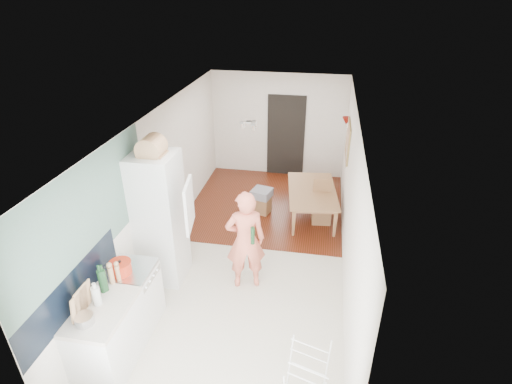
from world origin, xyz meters
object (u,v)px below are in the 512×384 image
(drying_rack, at_px, (307,383))
(stool, at_px, (263,205))
(person, at_px, (245,232))
(dining_chair, at_px, (322,203))
(dining_table, at_px, (313,205))

(drying_rack, bearing_deg, stool, 121.94)
(person, xyz_separation_m, drying_rack, (1.08, -1.97, -0.56))
(person, distance_m, dining_chair, 2.45)
(dining_chair, distance_m, drying_rack, 4.08)
(person, bearing_deg, stool, -104.28)
(stool, height_order, drying_rack, drying_rack)
(drying_rack, bearing_deg, person, 135.04)
(person, xyz_separation_m, stool, (-0.10, 2.24, -0.79))
(dining_chair, bearing_deg, drying_rack, -96.18)
(person, height_order, dining_table, person)
(stool, bearing_deg, dining_table, 3.57)
(stool, bearing_deg, person, -87.55)
(dining_chair, relative_size, stool, 2.31)
(dining_chair, xyz_separation_m, drying_rack, (-0.03, -4.08, -0.01))
(dining_table, relative_size, drying_rack, 1.69)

